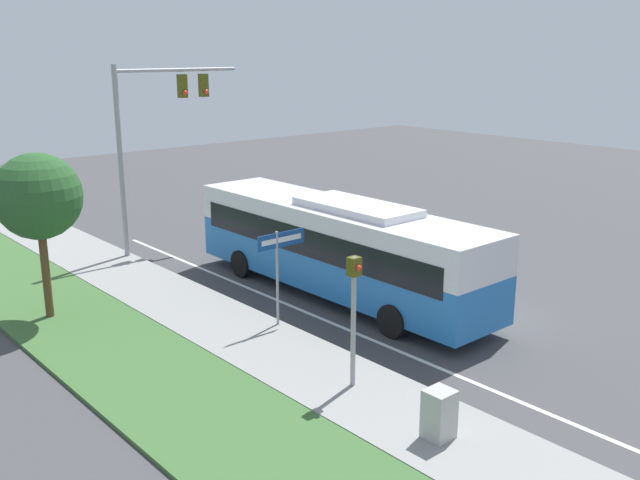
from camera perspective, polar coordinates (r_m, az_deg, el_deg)
ground_plane at (r=22.33m, az=11.95°, el=-5.95°), size 80.00×80.00×0.00m
sidewalk at (r=18.08m, az=-0.24°, el=-10.55°), size 2.80×80.00×0.12m
grass_verge at (r=16.40m, az=-8.97°, el=-13.63°), size 3.60×80.00×0.10m
lane_divider_near at (r=19.75m, az=5.54°, el=-8.51°), size 0.14×30.00×0.01m
bus at (r=23.11m, az=1.40°, el=-0.22°), size 2.76×11.87×3.25m
signal_gantry at (r=28.38m, az=-13.15°, el=9.12°), size 5.34×0.41×7.34m
pedestrian_signal at (r=16.52m, az=2.72°, el=-4.95°), size 0.28×0.34×3.30m
street_sign at (r=20.33m, az=-3.25°, el=-1.43°), size 1.66×0.08×2.91m
utility_cabinet at (r=15.19m, az=9.51°, el=-13.58°), size 0.57×0.54×1.05m
roadside_tree at (r=22.08m, az=-21.64°, el=3.22°), size 2.52×2.52×4.94m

